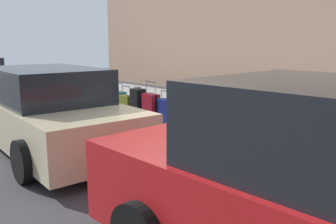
{
  "coord_description": "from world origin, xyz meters",
  "views": [
    {
      "loc": [
        -4.92,
        4.54,
        1.99
      ],
      "look_at": [
        0.12,
        0.02,
        0.68
      ],
      "focal_mm": 38.29,
      "sensor_mm": 36.0,
      "label": 1
    }
  ],
  "objects_px": {
    "suitcase_silver_6": "(181,118)",
    "suitcase_maroon_8": "(151,109)",
    "suitcase_teal_4": "(218,121)",
    "suitcase_teal_11": "(118,102)",
    "fire_hydrant": "(96,95)",
    "bollard_post": "(79,95)",
    "suitcase_black_9": "(138,104)",
    "suitcase_maroon_1": "(303,144)",
    "suitcase_olive_3": "(245,132)",
    "suitcase_olive_10": "(126,106)",
    "suitcase_navy_7": "(166,113)",
    "suitcase_red_5": "(199,117)",
    "suitcase_black_2": "(269,132)",
    "parked_car_beige_1": "(47,111)"
  },
  "relations": [
    {
      "from": "suitcase_red_5",
      "to": "fire_hydrant",
      "type": "bearing_deg",
      "value": -0.85
    },
    {
      "from": "suitcase_silver_6",
      "to": "suitcase_olive_10",
      "type": "distance_m",
      "value": 1.95
    },
    {
      "from": "suitcase_black_2",
      "to": "suitcase_navy_7",
      "type": "relative_size",
      "value": 0.98
    },
    {
      "from": "suitcase_black_9",
      "to": "suitcase_teal_11",
      "type": "bearing_deg",
      "value": -5.11
    },
    {
      "from": "fire_hydrant",
      "to": "suitcase_olive_10",
      "type": "bearing_deg",
      "value": 178.22
    },
    {
      "from": "suitcase_teal_4",
      "to": "suitcase_black_9",
      "type": "height_order",
      "value": "suitcase_teal_4"
    },
    {
      "from": "suitcase_maroon_1",
      "to": "suitcase_navy_7",
      "type": "bearing_deg",
      "value": 1.02
    },
    {
      "from": "suitcase_maroon_8",
      "to": "suitcase_black_2",
      "type": "bearing_deg",
      "value": 179.64
    },
    {
      "from": "suitcase_black_9",
      "to": "suitcase_olive_10",
      "type": "height_order",
      "value": "suitcase_black_9"
    },
    {
      "from": "suitcase_red_5",
      "to": "parked_car_beige_1",
      "type": "bearing_deg",
      "value": 55.47
    },
    {
      "from": "suitcase_maroon_1",
      "to": "suitcase_teal_4",
      "type": "relative_size",
      "value": 0.54
    },
    {
      "from": "suitcase_maroon_8",
      "to": "suitcase_navy_7",
      "type": "bearing_deg",
      "value": -176.04
    },
    {
      "from": "parked_car_beige_1",
      "to": "suitcase_maroon_8",
      "type": "bearing_deg",
      "value": -92.49
    },
    {
      "from": "suitcase_black_2",
      "to": "parked_car_beige_1",
      "type": "xyz_separation_m",
      "value": [
        3.26,
        2.42,
        0.21
      ]
    },
    {
      "from": "suitcase_teal_4",
      "to": "suitcase_teal_11",
      "type": "distance_m",
      "value": 3.56
    },
    {
      "from": "suitcase_navy_7",
      "to": "suitcase_maroon_1",
      "type": "bearing_deg",
      "value": -178.98
    },
    {
      "from": "suitcase_navy_7",
      "to": "suitcase_red_5",
      "type": "bearing_deg",
      "value": 176.38
    },
    {
      "from": "suitcase_black_9",
      "to": "fire_hydrant",
      "type": "height_order",
      "value": "suitcase_black_9"
    },
    {
      "from": "suitcase_teal_11",
      "to": "parked_car_beige_1",
      "type": "distance_m",
      "value": 2.89
    },
    {
      "from": "suitcase_navy_7",
      "to": "suitcase_black_9",
      "type": "height_order",
      "value": "suitcase_black_9"
    },
    {
      "from": "suitcase_olive_10",
      "to": "suitcase_teal_4",
      "type": "bearing_deg",
      "value": 179.46
    },
    {
      "from": "suitcase_olive_3",
      "to": "suitcase_teal_11",
      "type": "height_order",
      "value": "suitcase_teal_11"
    },
    {
      "from": "suitcase_black_9",
      "to": "suitcase_maroon_1",
      "type": "bearing_deg",
      "value": -178.7
    },
    {
      "from": "suitcase_silver_6",
      "to": "suitcase_maroon_8",
      "type": "height_order",
      "value": "suitcase_maroon_8"
    },
    {
      "from": "suitcase_maroon_1",
      "to": "bollard_post",
      "type": "xyz_separation_m",
      "value": [
        6.91,
        0.21,
        0.07
      ]
    },
    {
      "from": "suitcase_silver_6",
      "to": "fire_hydrant",
      "type": "relative_size",
      "value": 1.12
    },
    {
      "from": "fire_hydrant",
      "to": "suitcase_maroon_8",
      "type": "bearing_deg",
      "value": 179.36
    },
    {
      "from": "suitcase_maroon_1",
      "to": "bollard_post",
      "type": "height_order",
      "value": "bollard_post"
    },
    {
      "from": "suitcase_silver_6",
      "to": "suitcase_teal_11",
      "type": "bearing_deg",
      "value": -1.62
    },
    {
      "from": "bollard_post",
      "to": "parked_car_beige_1",
      "type": "xyz_separation_m",
      "value": [
        -3.1,
        2.31,
        0.25
      ]
    },
    {
      "from": "suitcase_olive_3",
      "to": "suitcase_red_5",
      "type": "distance_m",
      "value": 1.07
    },
    {
      "from": "suitcase_olive_10",
      "to": "parked_car_beige_1",
      "type": "relative_size",
      "value": 0.16
    },
    {
      "from": "suitcase_maroon_1",
      "to": "suitcase_olive_3",
      "type": "height_order",
      "value": "suitcase_olive_3"
    },
    {
      "from": "suitcase_maroon_1",
      "to": "suitcase_navy_7",
      "type": "height_order",
      "value": "suitcase_navy_7"
    },
    {
      "from": "fire_hydrant",
      "to": "bollard_post",
      "type": "bearing_deg",
      "value": 12.33
    },
    {
      "from": "suitcase_teal_11",
      "to": "suitcase_maroon_8",
      "type": "bearing_deg",
      "value": 176.68
    },
    {
      "from": "suitcase_silver_6",
      "to": "suitcase_maroon_8",
      "type": "relative_size",
      "value": 0.86
    },
    {
      "from": "suitcase_teal_4",
      "to": "suitcase_silver_6",
      "type": "relative_size",
      "value": 1.24
    },
    {
      "from": "suitcase_olive_10",
      "to": "suitcase_teal_11",
      "type": "bearing_deg",
      "value": -11.23
    },
    {
      "from": "suitcase_red_5",
      "to": "suitcase_silver_6",
      "type": "bearing_deg",
      "value": -5.07
    },
    {
      "from": "suitcase_maroon_8",
      "to": "suitcase_olive_3",
      "type": "bearing_deg",
      "value": -178.51
    },
    {
      "from": "suitcase_olive_10",
      "to": "fire_hydrant",
      "type": "height_order",
      "value": "suitcase_olive_10"
    },
    {
      "from": "suitcase_teal_4",
      "to": "suitcase_maroon_8",
      "type": "relative_size",
      "value": 1.08
    },
    {
      "from": "suitcase_olive_3",
      "to": "suitcase_olive_10",
      "type": "xyz_separation_m",
      "value": [
        3.56,
        0.09,
        0.01
      ]
    },
    {
      "from": "fire_hydrant",
      "to": "bollard_post",
      "type": "distance_m",
      "value": 0.71
    },
    {
      "from": "suitcase_olive_10",
      "to": "parked_car_beige_1",
      "type": "distance_m",
      "value": 2.58
    },
    {
      "from": "suitcase_teal_4",
      "to": "suitcase_black_9",
      "type": "distance_m",
      "value": 2.55
    },
    {
      "from": "suitcase_teal_4",
      "to": "suitcase_teal_11",
      "type": "xyz_separation_m",
      "value": [
        3.55,
        -0.14,
        -0.09
      ]
    },
    {
      "from": "suitcase_black_2",
      "to": "suitcase_maroon_8",
      "type": "distance_m",
      "value": 3.16
    },
    {
      "from": "suitcase_olive_3",
      "to": "suitcase_teal_11",
      "type": "xyz_separation_m",
      "value": [
        4.09,
        -0.02,
        0.03
      ]
    }
  ]
}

